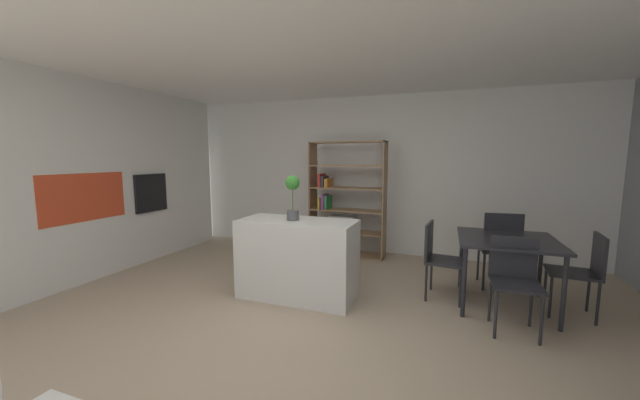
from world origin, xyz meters
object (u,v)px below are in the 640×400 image
(potted_plant_on_island, at_px, (293,193))
(open_bookshelf, at_px, (343,207))
(dining_table, at_px, (507,245))
(dining_chair_near, at_px, (514,274))
(dining_chair_window_side, at_px, (584,268))
(dining_chair_island_side, at_px, (438,253))
(kitchen_island, at_px, (298,259))
(built_in_oven, at_px, (151,193))
(dining_chair_far, at_px, (500,244))

(potted_plant_on_island, bearing_deg, open_bookshelf, 89.12)
(dining_table, bearing_deg, dining_chair_near, -90.29)
(dining_table, distance_m, dining_chair_window_side, 0.72)
(potted_plant_on_island, xyz_separation_m, dining_chair_island_side, (1.58, 0.58, -0.70))
(potted_plant_on_island, bearing_deg, dining_table, 14.05)
(potted_plant_on_island, relative_size, dining_chair_near, 0.59)
(kitchen_island, distance_m, dining_chair_near, 2.23)
(built_in_oven, relative_size, dining_chair_island_side, 0.67)
(open_bookshelf, height_order, dining_chair_window_side, open_bookshelf)
(built_in_oven, bearing_deg, open_bookshelf, 26.44)
(open_bookshelf, relative_size, dining_chair_island_side, 2.15)
(dining_chair_island_side, relative_size, dining_chair_window_side, 1.01)
(dining_chair_island_side, bearing_deg, dining_chair_window_side, -84.57)
(potted_plant_on_island, height_order, open_bookshelf, open_bookshelf)
(dining_chair_near, bearing_deg, potted_plant_on_island, 179.38)
(kitchen_island, distance_m, dining_table, 2.31)
(potted_plant_on_island, height_order, dining_chair_island_side, potted_plant_on_island)
(potted_plant_on_island, bearing_deg, dining_chair_island_side, 20.22)
(built_in_oven, bearing_deg, dining_chair_near, -5.93)
(dining_chair_near, bearing_deg, built_in_oven, 172.34)
(built_in_oven, relative_size, dining_chair_window_side, 0.68)
(kitchen_island, distance_m, potted_plant_on_island, 0.77)
(kitchen_island, relative_size, potted_plant_on_island, 2.62)
(dining_chair_far, xyz_separation_m, dining_chair_near, (-0.01, -1.04, -0.04))
(potted_plant_on_island, relative_size, dining_chair_far, 0.53)
(potted_plant_on_island, height_order, dining_chair_window_side, potted_plant_on_island)
(potted_plant_on_island, height_order, dining_chair_near, potted_plant_on_island)
(open_bookshelf, xyz_separation_m, dining_chair_near, (2.25, -1.87, -0.28))
(dining_chair_window_side, bearing_deg, dining_chair_far, -121.75)
(dining_chair_window_side, distance_m, dining_chair_near, 0.88)
(kitchen_island, bearing_deg, potted_plant_on_island, -154.47)
(potted_plant_on_island, xyz_separation_m, dining_table, (2.28, 0.57, -0.54))
(dining_table, xyz_separation_m, dining_chair_far, (0.01, 0.51, -0.11))
(dining_chair_far, bearing_deg, potted_plant_on_island, 20.48)
(dining_chair_window_side, bearing_deg, kitchen_island, -74.46)
(potted_plant_on_island, height_order, dining_chair_far, potted_plant_on_island)
(built_in_oven, xyz_separation_m, dining_chair_near, (4.97, -0.52, -0.55))
(dining_chair_island_side, bearing_deg, dining_chair_far, -48.58)
(dining_chair_far, bearing_deg, built_in_oven, 1.13)
(dining_chair_island_side, height_order, dining_chair_far, dining_chair_far)
(kitchen_island, height_order, dining_chair_far, dining_chair_far)
(kitchen_island, xyz_separation_m, open_bookshelf, (-0.02, 1.90, 0.36))
(dining_chair_far, xyz_separation_m, dining_chair_window_side, (0.70, -0.52, -0.06))
(dining_chair_island_side, xyz_separation_m, dining_chair_near, (0.70, -0.54, 0.01))
(dining_table, bearing_deg, dining_chair_island_side, 179.17)
(open_bookshelf, relative_size, dining_chair_near, 2.15)
(built_in_oven, xyz_separation_m, potted_plant_on_island, (2.70, -0.56, 0.14))
(potted_plant_on_island, xyz_separation_m, dining_chair_near, (2.28, 0.04, -0.69))
(kitchen_island, relative_size, open_bookshelf, 0.71)
(potted_plant_on_island, bearing_deg, built_in_oven, 168.27)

